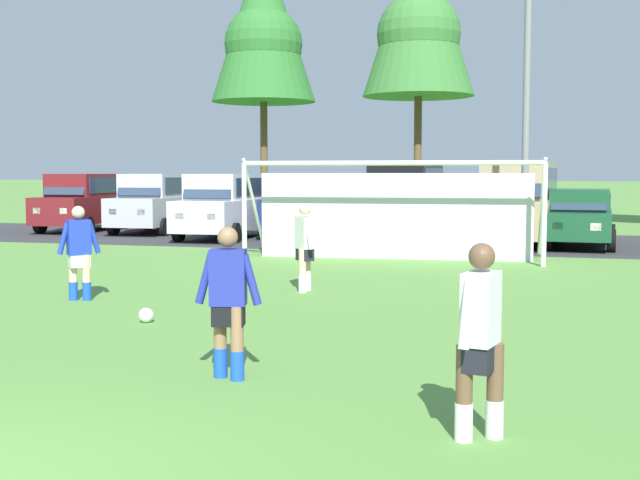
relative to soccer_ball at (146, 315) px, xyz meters
name	(u,v)px	position (x,y,z in m)	size (l,w,h in m)	color
ground_plane	(373,265)	(1.57, 8.33, -0.11)	(400.00, 400.00, 0.00)	#598C3D
parking_lot_strip	(422,241)	(1.57, 15.70, -0.11)	(52.00, 8.40, 0.01)	#333335
soccer_ball	(146,315)	(0.00, 0.00, 0.00)	(0.22, 0.22, 0.22)	white
soccer_goal	(393,209)	(1.78, 9.63, 1.18)	(7.55, 2.53, 2.57)	white
player_striker_near	(480,342)	(5.23, -4.04, 0.71)	(0.39, 0.72, 1.64)	brown
player_midfield_center	(305,247)	(1.30, 3.71, 0.71)	(0.53, 0.63, 1.64)	beige
player_defender_far	(79,253)	(-2.13, 1.60, 0.71)	(0.63, 0.53, 1.64)	beige
player_winger_left	(228,303)	(2.46, -2.75, 0.71)	(0.75, 0.33, 1.64)	#936B4C
parked_car_slot_far_left	(84,202)	(-11.46, 16.59, 1.00)	(2.31, 4.69, 2.16)	maroon
parked_car_slot_left	(156,202)	(-8.45, 16.58, 1.00)	(2.33, 4.70, 2.16)	#B2B2BC
parked_car_slot_center_left	(223,206)	(-4.96, 14.63, 1.00)	(2.25, 4.66, 2.16)	silver
parked_car_slot_center	(303,204)	(-2.73, 16.45, 1.00)	(2.34, 4.70, 2.16)	navy
parked_car_slot_center_right	(406,199)	(0.89, 16.42, 1.23)	(2.24, 4.82, 2.52)	black
parked_car_slot_right	(520,201)	(4.66, 14.84, 1.23)	(2.48, 4.94, 2.52)	tan
parked_car_slot_far_right	(579,218)	(6.40, 14.65, 0.77)	(2.21, 4.29, 1.72)	#194C2D
tree_left_edge	(263,25)	(-8.28, 27.69, 9.26)	(5.11, 5.11, 13.61)	brown
tree_mid_left	(419,14)	(-0.56, 27.30, 9.33)	(5.14, 5.14, 13.71)	brown
street_lamp	(533,91)	(5.13, 10.77, 4.16)	(2.00, 0.32, 8.25)	slate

